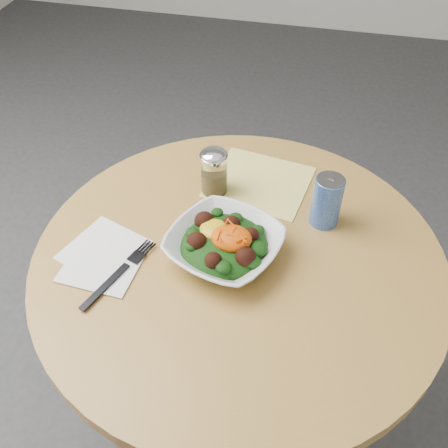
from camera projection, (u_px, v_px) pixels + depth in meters
name	position (u px, v px, depth m)	size (l,w,h in m)	color
ground	(234.00, 408.00, 1.62)	(6.00, 6.00, 0.00)	#313134
table	(237.00, 307.00, 1.23)	(0.90, 0.90, 0.75)	black
cloth_napkin	(259.00, 182.00, 1.26)	(0.24, 0.22, 0.00)	yellow
paper_napkins	(104.00, 256.00, 1.08)	(0.20, 0.22, 0.00)	white
salad_bowl	(224.00, 244.00, 1.06)	(0.30, 0.30, 0.09)	silver
fork	(121.00, 271.00, 1.05)	(0.09, 0.21, 0.00)	black
spice_shaker	(214.00, 172.00, 1.20)	(0.07, 0.07, 0.12)	silver
beverage_can	(327.00, 201.00, 1.12)	(0.07, 0.07, 0.13)	#0D3399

